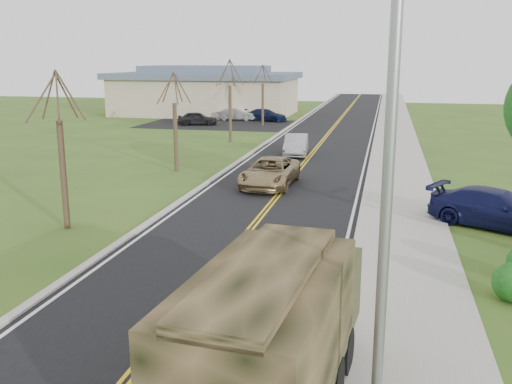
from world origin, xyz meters
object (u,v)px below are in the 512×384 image
(sedan_silver, at_px, (296,145))
(military_truck, at_px, (274,328))
(pickup_navy, at_px, (497,209))
(suv_champagne, at_px, (270,172))

(sedan_silver, bearing_deg, military_truck, -87.30)
(sedan_silver, relative_size, pickup_navy, 0.83)
(military_truck, distance_m, pickup_navy, 15.23)
(military_truck, height_order, suv_champagne, military_truck)
(suv_champagne, height_order, pickup_navy, pickup_navy)
(military_truck, relative_size, sedan_silver, 1.52)
(suv_champagne, xyz_separation_m, sedan_silver, (-0.17, 9.81, -0.02))
(suv_champagne, distance_m, sedan_silver, 9.81)
(suv_champagne, relative_size, sedan_silver, 1.22)
(suv_champagne, bearing_deg, military_truck, -76.42)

